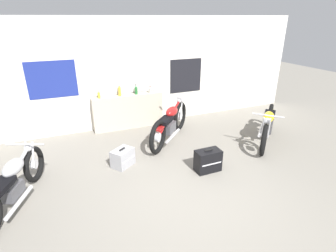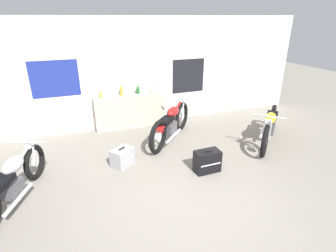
{
  "view_description": "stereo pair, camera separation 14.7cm",
  "coord_description": "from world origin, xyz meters",
  "px_view_note": "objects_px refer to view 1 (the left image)",
  "views": [
    {
      "loc": [
        -1.73,
        -3.08,
        2.78
      ],
      "look_at": [
        0.17,
        1.48,
        0.7
      ],
      "focal_mm": 28.0,
      "sensor_mm": 36.0,
      "label": 1
    },
    {
      "loc": [
        -1.59,
        -3.13,
        2.78
      ],
      "look_at": [
        0.17,
        1.48,
        0.7
      ],
      "focal_mm": 28.0,
      "sensor_mm": 36.0,
      "label": 2
    }
  ],
  "objects_px": {
    "bottle_left_center": "(120,91)",
    "motorcycle_silver": "(13,183)",
    "motorcycle_red": "(170,123)",
    "hard_case_silver": "(123,158)",
    "bottle_center": "(136,90)",
    "bottle_leftmost": "(99,95)",
    "motorcycle_yellow": "(267,124)",
    "bottle_right_center": "(150,90)",
    "hard_case_black": "(208,161)"
  },
  "relations": [
    {
      "from": "motorcycle_yellow",
      "to": "motorcycle_silver",
      "type": "xyz_separation_m",
      "value": [
        -5.28,
        -0.33,
        -0.03
      ]
    },
    {
      "from": "bottle_right_center",
      "to": "hard_case_silver",
      "type": "distance_m",
      "value": 2.37
    },
    {
      "from": "motorcycle_silver",
      "to": "hard_case_black",
      "type": "relative_size",
      "value": 3.92
    },
    {
      "from": "motorcycle_yellow",
      "to": "motorcycle_red",
      "type": "xyz_separation_m",
      "value": [
        -2.11,
        0.92,
        0.02
      ]
    },
    {
      "from": "bottle_left_center",
      "to": "motorcycle_silver",
      "type": "height_order",
      "value": "bottle_left_center"
    },
    {
      "from": "hard_case_black",
      "to": "hard_case_silver",
      "type": "relative_size",
      "value": 0.94
    },
    {
      "from": "bottle_center",
      "to": "motorcycle_yellow",
      "type": "height_order",
      "value": "bottle_center"
    },
    {
      "from": "bottle_left_center",
      "to": "bottle_center",
      "type": "height_order",
      "value": "bottle_left_center"
    },
    {
      "from": "bottle_leftmost",
      "to": "hard_case_silver",
      "type": "distance_m",
      "value": 2.04
    },
    {
      "from": "bottle_leftmost",
      "to": "hard_case_black",
      "type": "relative_size",
      "value": 0.41
    },
    {
      "from": "bottle_leftmost",
      "to": "bottle_right_center",
      "type": "relative_size",
      "value": 1.13
    },
    {
      "from": "bottle_center",
      "to": "motorcycle_silver",
      "type": "height_order",
      "value": "bottle_center"
    },
    {
      "from": "motorcycle_silver",
      "to": "hard_case_silver",
      "type": "xyz_separation_m",
      "value": [
        1.83,
        0.51,
        -0.22
      ]
    },
    {
      "from": "bottle_center",
      "to": "hard_case_silver",
      "type": "relative_size",
      "value": 0.5
    },
    {
      "from": "motorcycle_yellow",
      "to": "bottle_right_center",
      "type": "bearing_deg",
      "value": 137.23
    },
    {
      "from": "bottle_right_center",
      "to": "hard_case_black",
      "type": "relative_size",
      "value": 0.36
    },
    {
      "from": "motorcycle_silver",
      "to": "hard_case_silver",
      "type": "relative_size",
      "value": 3.68
    },
    {
      "from": "hard_case_black",
      "to": "bottle_leftmost",
      "type": "bearing_deg",
      "value": 120.41
    },
    {
      "from": "motorcycle_red",
      "to": "bottle_leftmost",
      "type": "bearing_deg",
      "value": 141.54
    },
    {
      "from": "motorcycle_yellow",
      "to": "motorcycle_silver",
      "type": "height_order",
      "value": "motorcycle_yellow"
    },
    {
      "from": "bottle_left_center",
      "to": "motorcycle_yellow",
      "type": "relative_size",
      "value": 0.18
    },
    {
      "from": "bottle_left_center",
      "to": "motorcycle_red",
      "type": "bearing_deg",
      "value": -51.73
    },
    {
      "from": "bottle_left_center",
      "to": "bottle_right_center",
      "type": "height_order",
      "value": "bottle_left_center"
    },
    {
      "from": "bottle_right_center",
      "to": "motorcycle_silver",
      "type": "distance_m",
      "value": 3.92
    },
    {
      "from": "bottle_left_center",
      "to": "motorcycle_silver",
      "type": "relative_size",
      "value": 0.16
    },
    {
      "from": "motorcycle_red",
      "to": "motorcycle_silver",
      "type": "bearing_deg",
      "value": -158.5
    },
    {
      "from": "bottle_leftmost",
      "to": "bottle_right_center",
      "type": "bearing_deg",
      "value": -0.52
    },
    {
      "from": "motorcycle_red",
      "to": "motorcycle_silver",
      "type": "distance_m",
      "value": 3.41
    },
    {
      "from": "bottle_center",
      "to": "motorcycle_silver",
      "type": "distance_m",
      "value": 3.66
    },
    {
      "from": "bottle_leftmost",
      "to": "motorcycle_red",
      "type": "height_order",
      "value": "bottle_leftmost"
    },
    {
      "from": "motorcycle_yellow",
      "to": "hard_case_silver",
      "type": "distance_m",
      "value": 3.46
    },
    {
      "from": "bottle_leftmost",
      "to": "motorcycle_silver",
      "type": "bearing_deg",
      "value": -126.11
    },
    {
      "from": "bottle_right_center",
      "to": "motorcycle_red",
      "type": "height_order",
      "value": "bottle_right_center"
    },
    {
      "from": "motorcycle_red",
      "to": "hard_case_black",
      "type": "distance_m",
      "value": 1.56
    },
    {
      "from": "bottle_leftmost",
      "to": "hard_case_silver",
      "type": "xyz_separation_m",
      "value": [
        0.09,
        -1.87,
        -0.81
      ]
    },
    {
      "from": "bottle_center",
      "to": "motorcycle_yellow",
      "type": "distance_m",
      "value": 3.36
    },
    {
      "from": "bottle_leftmost",
      "to": "bottle_center",
      "type": "bearing_deg",
      "value": 0.47
    },
    {
      "from": "motorcycle_silver",
      "to": "motorcycle_red",
      "type": "bearing_deg",
      "value": 21.5
    },
    {
      "from": "hard_case_black",
      "to": "motorcycle_silver",
      "type": "bearing_deg",
      "value": 175.02
    },
    {
      "from": "bottle_center",
      "to": "motorcycle_silver",
      "type": "relative_size",
      "value": 0.14
    },
    {
      "from": "motorcycle_red",
      "to": "hard_case_silver",
      "type": "distance_m",
      "value": 1.55
    },
    {
      "from": "motorcycle_red",
      "to": "bottle_left_center",
      "type": "bearing_deg",
      "value": 128.27
    },
    {
      "from": "bottle_leftmost",
      "to": "motorcycle_silver",
      "type": "xyz_separation_m",
      "value": [
        -1.74,
        -2.38,
        -0.59
      ]
    },
    {
      "from": "bottle_right_center",
      "to": "bottle_left_center",
      "type": "bearing_deg",
      "value": 178.11
    },
    {
      "from": "bottle_leftmost",
      "to": "motorcycle_silver",
      "type": "height_order",
      "value": "bottle_leftmost"
    },
    {
      "from": "bottle_right_center",
      "to": "bottle_center",
      "type": "bearing_deg",
      "value": 176.98
    },
    {
      "from": "hard_case_black",
      "to": "hard_case_silver",
      "type": "distance_m",
      "value": 1.68
    },
    {
      "from": "bottle_leftmost",
      "to": "motorcycle_yellow",
      "type": "height_order",
      "value": "bottle_leftmost"
    },
    {
      "from": "bottle_center",
      "to": "motorcycle_yellow",
      "type": "xyz_separation_m",
      "value": [
        2.59,
        -2.06,
        -0.59
      ]
    },
    {
      "from": "bottle_right_center",
      "to": "motorcycle_silver",
      "type": "xyz_separation_m",
      "value": [
        -3.07,
        -2.37,
        -0.58
      ]
    }
  ]
}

